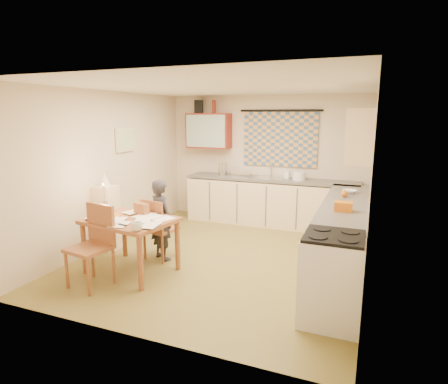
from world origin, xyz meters
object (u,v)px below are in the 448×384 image
at_px(chair_far, 161,240).
at_px(person, 161,220).
at_px(counter_right, 344,235).
at_px(counter_back, 270,202).
at_px(stove, 332,279).
at_px(dining_table, 131,245).
at_px(shelf_stand, 107,218).

xyz_separation_m(chair_far, person, (0.03, -0.02, 0.32)).
height_order(counter_right, chair_far, counter_right).
distance_m(counter_back, stove, 3.54).
distance_m(counter_right, dining_table, 2.97).
xyz_separation_m(dining_table, chair_far, (0.11, 0.58, -0.10)).
distance_m(counter_back, person, 2.56).
relative_size(dining_table, chair_far, 1.36).
height_order(counter_right, person, person).
bearing_deg(stove, shelf_stand, 165.90).
bearing_deg(shelf_stand, person, -1.53).
bearing_deg(chair_far, shelf_stand, 11.10).
relative_size(counter_right, shelf_stand, 2.85).
bearing_deg(chair_far, counter_back, -103.06).
bearing_deg(stove, counter_back, 115.04).
bearing_deg(stove, chair_far, 161.03).
bearing_deg(dining_table, chair_far, 87.90).
relative_size(chair_far, shelf_stand, 0.89).
bearing_deg(counter_right, counter_back, 132.88).
bearing_deg(dining_table, counter_right, 34.55).
height_order(dining_table, shelf_stand, shelf_stand).
bearing_deg(counter_right, stove, -90.00).
bearing_deg(shelf_stand, stove, -14.10).
relative_size(counter_right, chair_far, 3.21).
bearing_deg(dining_table, counter_back, 76.73).
distance_m(stove, chair_far, 2.72).
distance_m(stove, person, 2.67).
xyz_separation_m(counter_back, shelf_stand, (-2.04, -2.31, 0.07)).
bearing_deg(person, dining_table, 102.68).
relative_size(counter_back, shelf_stand, 3.18).
distance_m(counter_back, chair_far, 2.56).
xyz_separation_m(counter_back, person, (-1.03, -2.34, 0.15)).
bearing_deg(counter_back, shelf_stand, -131.44).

